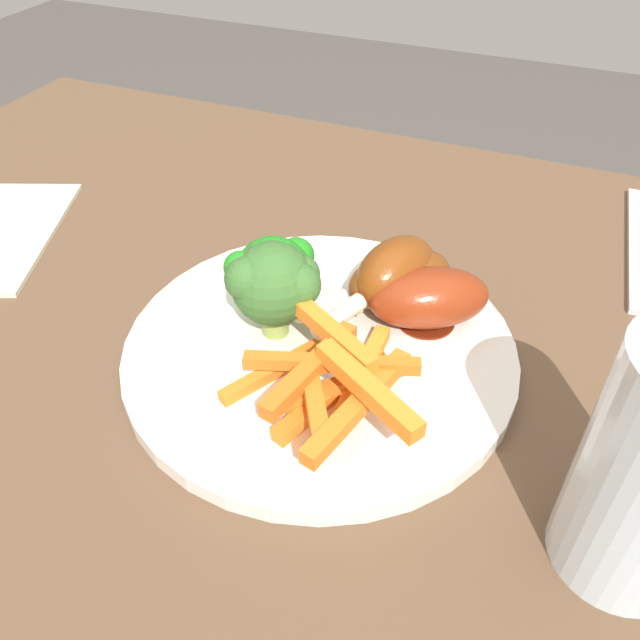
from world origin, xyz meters
name	(u,v)px	position (x,y,z in m)	size (l,w,h in m)	color
dining_table	(289,434)	(0.00, 0.00, 0.62)	(0.94, 0.65, 0.76)	brown
dinner_plate	(320,349)	(-0.04, 0.03, 0.76)	(0.26, 0.26, 0.01)	white
broccoli_floret_front	(274,276)	(-0.01, 0.02, 0.81)	(0.05, 0.06, 0.07)	#8B9E60
broccoli_floret_middle	(275,284)	(-0.01, 0.03, 0.81)	(0.06, 0.06, 0.07)	#90A74D
carrot_fries_pile	(334,374)	(-0.07, 0.08, 0.79)	(0.13, 0.13, 0.05)	orange
chicken_drumstick_near	(391,277)	(-0.07, -0.02, 0.79)	(0.07, 0.12, 0.05)	#522009
chicken_drumstick_far	(393,281)	(-0.08, -0.03, 0.79)	(0.10, 0.11, 0.04)	#4D200A
chicken_drumstick_extra	(421,299)	(-0.10, -0.01, 0.79)	(0.13, 0.09, 0.04)	#5B1A0A
fork	(636,245)	(-0.24, -0.19, 0.76)	(0.19, 0.01, 0.01)	silver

